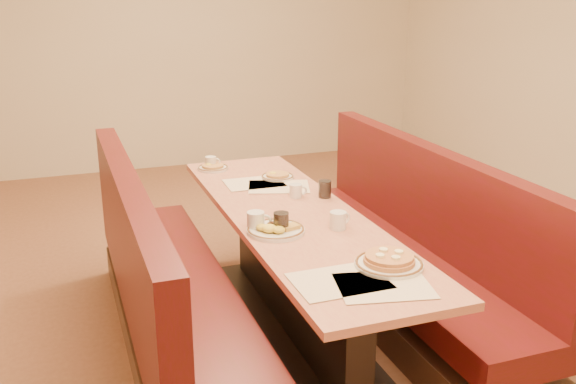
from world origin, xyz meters
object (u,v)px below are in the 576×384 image
object	(u,v)px
booth_left	(166,298)
pancake_plate	(389,262)
booth_right	(405,260)
coffee_mug_d	(211,162)
soda_tumbler_mid	(325,189)
soda_tumbler_near	(281,223)
coffee_mug_a	(339,220)
coffee_mug_c	(296,191)
eggs_plate	(275,229)
diner_table	(294,275)
coffee_mug_b	(256,221)

from	to	relation	value
booth_left	pancake_plate	size ratio (longest dim) A/B	8.05
booth_right	pancake_plate	size ratio (longest dim) A/B	8.05
booth_left	coffee_mug_d	distance (m)	1.29
booth_right	soda_tumbler_mid	distance (m)	0.67
booth_left	soda_tumbler_near	size ratio (longest dim) A/B	22.86
booth_left	coffee_mug_d	size ratio (longest dim) A/B	23.94
coffee_mug_a	booth_left	bearing A→B (deg)	145.40
booth_left	pancake_plate	world-z (taller)	booth_left
booth_right	soda_tumbler_near	world-z (taller)	booth_right
coffee_mug_c	eggs_plate	bearing A→B (deg)	-108.39
coffee_mug_c	booth_right	bearing A→B (deg)	-11.38
diner_table	soda_tumbler_near	bearing A→B (deg)	-123.05
diner_table	eggs_plate	size ratio (longest dim) A/B	8.29
booth_left	booth_right	size ratio (longest dim) A/B	1.00
coffee_mug_d	eggs_plate	bearing A→B (deg)	-75.61
coffee_mug_b	soda_tumbler_mid	bearing A→B (deg)	50.96
booth_left	soda_tumbler_near	distance (m)	0.76
coffee_mug_c	diner_table	bearing A→B (deg)	-100.81
coffee_mug_c	soda_tumbler_mid	bearing A→B (deg)	-7.10
pancake_plate	coffee_mug_b	size ratio (longest dim) A/B	2.41
coffee_mug_a	diner_table	bearing A→B (deg)	99.31
booth_right	booth_left	bearing A→B (deg)	180.00
coffee_mug_b	soda_tumbler_mid	size ratio (longest dim) A/B	1.24
coffee_mug_b	soda_tumbler_near	world-z (taller)	soda_tumbler_near
coffee_mug_c	soda_tumbler_near	world-z (taller)	soda_tumbler_near
coffee_mug_a	coffee_mug_d	size ratio (longest dim) A/B	1.16
coffee_mug_c	coffee_mug_d	xyz separation A→B (m)	(-0.32, 0.83, -0.00)
booth_right	coffee_mug_d	size ratio (longest dim) A/B	23.94
eggs_plate	coffee_mug_a	bearing A→B (deg)	-10.03
diner_table	coffee_mug_a	bearing A→B (deg)	-64.81
eggs_plate	coffee_mug_d	xyz separation A→B (m)	(-0.01, 1.34, 0.02)
pancake_plate	soda_tumbler_mid	bearing A→B (deg)	82.99
booth_left	coffee_mug_b	size ratio (longest dim) A/B	19.42
coffee_mug_b	coffee_mug_a	bearing A→B (deg)	-1.39
booth_right	coffee_mug_c	distance (m)	0.80
coffee_mug_a	coffee_mug_c	distance (m)	0.57
coffee_mug_a	coffee_mug_d	world-z (taller)	coffee_mug_a
coffee_mug_d	pancake_plate	bearing A→B (deg)	-65.68
diner_table	eggs_plate	bearing A→B (deg)	-128.48
soda_tumbler_mid	booth_left	bearing A→B (deg)	-167.98
coffee_mug_a	soda_tumbler_near	size ratio (longest dim) A/B	1.11
coffee_mug_a	soda_tumbler_mid	bearing A→B (deg)	58.65
soda_tumbler_near	booth_right	bearing A→B (deg)	15.56
soda_tumbler_near	pancake_plate	bearing A→B (deg)	-60.81
eggs_plate	diner_table	bearing A→B (deg)	51.52
diner_table	pancake_plate	xyz separation A→B (m)	(0.15, -0.81, 0.40)
diner_table	pancake_plate	distance (m)	0.92
diner_table	booth_left	size ratio (longest dim) A/B	1.00
soda_tumbler_mid	soda_tumbler_near	bearing A→B (deg)	-133.58
eggs_plate	soda_tumbler_mid	size ratio (longest dim) A/B	2.90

